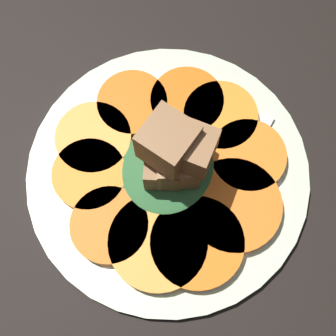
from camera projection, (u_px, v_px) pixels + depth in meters
table_slab at (168, 177)px, 51.05cm from camera, size 120.00×120.00×2.00cm
plate at (168, 173)px, 49.61cm from camera, size 29.81×29.81×1.05cm
carrot_slice_0 at (158, 242)px, 46.05cm from camera, size 9.83×9.83×1.26cm
carrot_slice_1 at (197, 243)px, 46.03cm from camera, size 9.29×9.29×1.26cm
carrot_slice_2 at (232, 208)px, 47.15cm from camera, size 9.79×9.79×1.26cm
carrot_slice_3 at (248, 156)px, 48.92cm from camera, size 7.98×7.98×1.26cm
carrot_slice_4 at (220, 116)px, 50.36cm from camera, size 8.00×8.00×1.26cm
carrot_slice_5 at (187, 101)px, 50.93cm from camera, size 7.96×7.96×1.26cm
carrot_slice_6 at (132, 104)px, 50.84cm from camera, size 7.64×7.64×1.26cm
carrot_slice_7 at (94, 138)px, 49.55cm from camera, size 8.05×8.05×1.26cm
carrot_slice_8 at (90, 175)px, 48.26cm from camera, size 7.67×7.67×1.26cm
carrot_slice_9 at (110, 225)px, 46.58cm from camera, size 7.84×7.84×1.26cm
center_pile at (173, 160)px, 45.47cm from camera, size 11.25×10.13×10.45cm
fork at (227, 195)px, 48.04cm from camera, size 19.40×2.39×0.40cm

